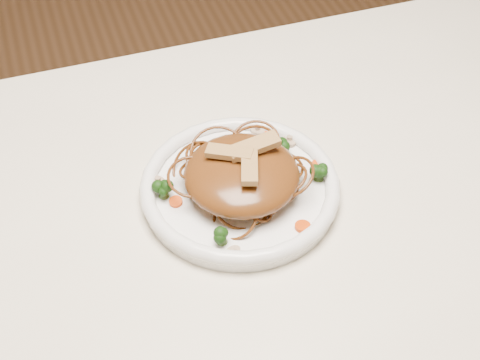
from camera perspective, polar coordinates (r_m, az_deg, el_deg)
name	(u,v)px	position (r m, az deg, el deg)	size (l,w,h in m)	color
table	(226,276)	(0.99, -1.12, -7.57)	(1.20, 0.80, 0.75)	white
plate	(240,192)	(0.94, 0.00, -0.93)	(0.26, 0.26, 0.02)	white
noodle_mound	(242,174)	(0.91, 0.12, 0.45)	(0.15, 0.15, 0.05)	#582A10
chicken_a	(254,146)	(0.90, 1.09, 2.69)	(0.07, 0.02, 0.01)	tan
chicken_b	(230,153)	(0.90, -0.83, 2.17)	(0.06, 0.02, 0.01)	tan
chicken_c	(250,165)	(0.88, 0.76, 1.19)	(0.06, 0.02, 0.01)	tan
broccoli_0	(280,147)	(0.97, 3.21, 2.60)	(0.02, 0.02, 0.03)	#11360B
broccoli_1	(163,187)	(0.92, -6.11, -0.54)	(0.03, 0.03, 0.03)	#11360B
broccoli_2	(222,234)	(0.87, -1.45, -4.31)	(0.02, 0.02, 0.03)	#11360B
broccoli_3	(320,171)	(0.94, 6.31, 0.73)	(0.03, 0.03, 0.03)	#11360B
carrot_0	(269,136)	(1.00, 2.30, 3.47)	(0.02, 0.02, 0.01)	red
carrot_1	(176,202)	(0.92, -5.10, -1.73)	(0.02, 0.02, 0.01)	red
carrot_2	(318,165)	(0.97, 6.16, 1.16)	(0.02, 0.02, 0.01)	red
carrot_3	(203,154)	(0.98, -2.96, 2.10)	(0.02, 0.02, 0.01)	red
carrot_4	(303,226)	(0.89, 4.98, -3.68)	(0.02, 0.02, 0.01)	red
mushroom_0	(233,252)	(0.86, -0.57, -5.74)	(0.02, 0.02, 0.01)	#C6AD94
mushroom_1	(290,141)	(1.00, 3.95, 3.13)	(0.02, 0.02, 0.01)	#C6AD94
mushroom_2	(158,182)	(0.95, -6.49, -0.14)	(0.02, 0.02, 0.01)	#C6AD94
mushroom_3	(258,130)	(1.01, 1.40, 3.95)	(0.02, 0.02, 0.01)	#C6AD94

